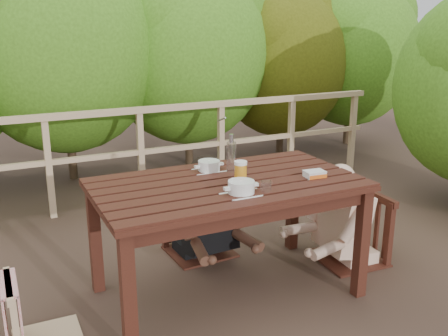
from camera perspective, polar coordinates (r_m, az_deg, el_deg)
name	(u,v)px	position (r m, az deg, el deg)	size (l,w,h in m)	color
ground	(227,292)	(3.70, 0.34, -13.68)	(60.00, 60.00, 0.00)	#4D372B
table	(227,239)	(3.52, 0.36, -7.97)	(1.75, 0.98, 0.81)	#33160E
chair_left	(42,280)	(3.18, -19.70, -11.65)	(0.41, 0.41, 0.82)	tan
chair_far	(199,195)	(4.08, -2.84, -3.07)	(0.49, 0.49, 1.00)	#33160E
chair_right	(352,199)	(4.08, 14.09, -3.43)	(0.51, 0.51, 1.02)	#33160E
woman	(197,176)	(4.05, -2.98, -0.92)	(0.53, 0.65, 1.30)	black
diner_right	(356,180)	(4.05, 14.56, -1.33)	(0.53, 0.66, 1.32)	beige
railing	(141,156)	(5.26, -9.24, 1.29)	(5.60, 0.10, 1.01)	tan
hedge_row	(139,14)	(6.34, -9.50, 16.60)	(6.60, 1.60, 3.80)	#3D6F19
soup_near	(241,188)	(3.13, 1.93, -2.26)	(0.28, 0.28, 0.09)	white
soup_far	(209,167)	(3.59, -1.68, 0.16)	(0.26, 0.26, 0.09)	silver
bread_roll	(247,188)	(3.18, 2.58, -2.24)	(0.11, 0.09, 0.07)	#AD7F32
beer_glass	(241,173)	(3.31, 1.87, -0.58)	(0.08, 0.08, 0.16)	gold
bottle	(231,154)	(3.55, 0.82, 1.57)	(0.07, 0.07, 0.28)	silver
tumbler	(266,187)	(3.18, 4.72, -2.16)	(0.07, 0.07, 0.08)	white
butter_tub	(314,175)	(3.50, 10.07, -0.78)	(0.14, 0.10, 0.06)	white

